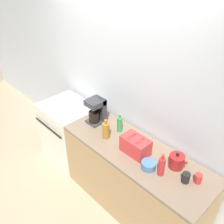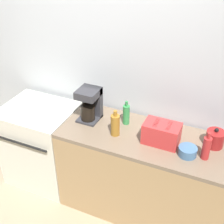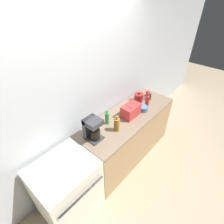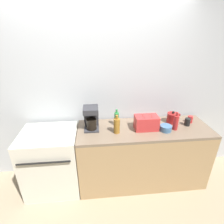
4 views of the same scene
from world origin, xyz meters
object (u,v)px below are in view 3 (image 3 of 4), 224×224
(toaster, at_px, (131,110))
(bottle_amber, at_px, (117,124))
(bottle_green, at_px, (107,118))
(cup_red, at_px, (148,94))
(bottle_red, at_px, (147,101))
(stove, at_px, (67,188))
(cup_black, at_px, (149,97))
(bowl, at_px, (143,108))
(coffee_maker, at_px, (92,128))
(kettle, at_px, (139,97))

(toaster, height_order, bottle_amber, bottle_amber)
(toaster, distance_m, bottle_green, 0.41)
(bottle_green, xyz_separation_m, cup_red, (1.06, -0.03, -0.05))
(toaster, relative_size, bottle_red, 1.22)
(stove, relative_size, cup_black, 8.69)
(bottle_amber, relative_size, bowl, 1.63)
(toaster, relative_size, coffee_maker, 0.96)
(stove, distance_m, coffee_maker, 0.83)
(kettle, distance_m, cup_black, 0.20)
(cup_black, xyz_separation_m, cup_red, (0.08, 0.08, -0.00))
(toaster, xyz_separation_m, cup_red, (0.68, 0.12, -0.05))
(stove, xyz_separation_m, bottle_red, (1.67, -0.07, 0.54))
(kettle, distance_m, cup_red, 0.26)
(toaster, height_order, bottle_red, bottle_red)
(coffee_maker, relative_size, cup_black, 3.07)
(bottle_amber, xyz_separation_m, cup_black, (1.00, 0.09, -0.05))
(kettle, height_order, cup_black, kettle)
(kettle, distance_m, bottle_amber, 0.85)
(coffee_maker, xyz_separation_m, bottle_green, (0.34, 0.06, -0.07))
(cup_black, bearing_deg, bottle_green, 173.75)
(kettle, bearing_deg, bottle_red, -102.51)
(coffee_maker, xyz_separation_m, bowl, (0.97, -0.16, -0.13))
(toaster, relative_size, cup_red, 3.17)
(cup_black, distance_m, cup_red, 0.11)
(bottle_green, distance_m, cup_black, 0.98)
(coffee_maker, relative_size, bottle_red, 1.27)
(cup_red, bearing_deg, bottle_green, 178.49)
(bowl, bearing_deg, stove, 176.86)
(stove, height_order, toaster, toaster)
(bottle_green, relative_size, cup_red, 2.46)
(bottle_red, height_order, bowl, bottle_red)
(cup_red, bearing_deg, coffee_maker, -178.76)
(kettle, height_order, bottle_green, bottle_green)
(kettle, distance_m, coffee_maker, 1.15)
(kettle, bearing_deg, bottle_green, 179.66)
(stove, relative_size, coffee_maker, 2.83)
(cup_red, relative_size, bowl, 0.63)
(stove, relative_size, cup_red, 9.37)
(kettle, distance_m, bottle_red, 0.20)
(coffee_maker, xyz_separation_m, cup_black, (1.32, -0.05, -0.11))
(stove, distance_m, toaster, 1.40)
(kettle, relative_size, cup_red, 2.01)
(coffee_maker, xyz_separation_m, bottle_amber, (0.32, -0.14, -0.06))
(bottle_green, xyz_separation_m, cup_black, (0.98, -0.11, -0.05))
(toaster, height_order, cup_black, toaster)
(bottle_red, xyz_separation_m, cup_red, (0.30, 0.17, -0.06))
(kettle, relative_size, cup_black, 1.87)
(stove, relative_size, toaster, 2.95)
(toaster, distance_m, bottle_red, 0.38)
(toaster, bearing_deg, cup_black, 3.62)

